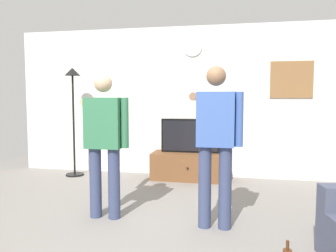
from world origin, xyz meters
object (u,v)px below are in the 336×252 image
framed_picture (291,80)px  floor_lamp (73,99)px  tv_stand (190,166)px  television (190,136)px  wall_clock (193,47)px  person_standing_nearer_lamp (104,137)px  person_standing_nearer_couch (215,137)px

framed_picture → floor_lamp: (-3.80, -0.43, -0.33)m
tv_stand → television: (-0.00, 0.05, 0.53)m
tv_stand → wall_clock: bearing=90.0°
television → person_standing_nearer_lamp: person_standing_nearer_lamp is taller
tv_stand → television: size_ratio=1.28×
tv_stand → framed_picture: framed_picture is taller
television → person_standing_nearer_couch: 2.25m
person_standing_nearer_lamp → tv_stand: bearing=70.4°
person_standing_nearer_lamp → television: bearing=70.8°
tv_stand → person_standing_nearer_lamp: (-0.73, -2.06, 0.73)m
television → framed_picture: framed_picture is taller
framed_picture → person_standing_nearer_couch: framed_picture is taller
tv_stand → framed_picture: 2.28m
tv_stand → person_standing_nearer_lamp: bearing=-109.6°
framed_picture → person_standing_nearer_couch: (-1.13, -2.41, -0.74)m
wall_clock → framed_picture: (1.69, 0.00, -0.60)m
person_standing_nearer_lamp → person_standing_nearer_couch: size_ratio=0.97×
tv_stand → wall_clock: 2.12m
wall_clock → person_standing_nearer_couch: (0.56, -2.41, -1.33)m
tv_stand → person_standing_nearer_couch: size_ratio=0.75×
framed_picture → floor_lamp: size_ratio=0.36×
floor_lamp → person_standing_nearer_lamp: size_ratio=1.16×
floor_lamp → person_standing_nearer_lamp: bearing=-54.4°
television → person_standing_nearer_lamp: (-0.73, -2.10, 0.20)m
person_standing_nearer_lamp → person_standing_nearer_couch: (1.30, -0.06, 0.03)m
television → floor_lamp: size_ratio=0.52×
person_standing_nearer_lamp → floor_lamp: bearing=125.6°
tv_stand → floor_lamp: 2.42m
tv_stand → person_standing_nearer_couch: (0.56, -2.12, 0.76)m
floor_lamp → wall_clock: bearing=11.4°
framed_picture → person_standing_nearer_lamp: framed_picture is taller
person_standing_nearer_lamp → person_standing_nearer_couch: person_standing_nearer_couch is taller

